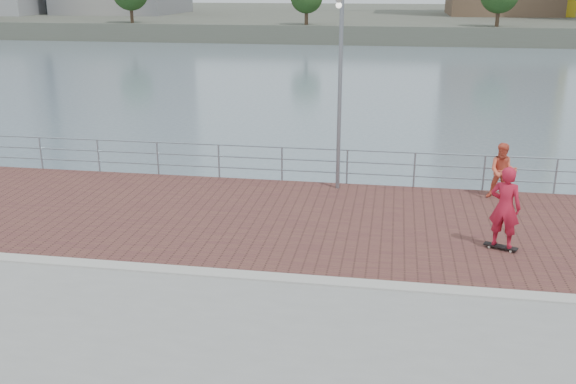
% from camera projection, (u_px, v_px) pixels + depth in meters
% --- Properties ---
extents(water, '(400.00, 400.00, 0.00)m').
position_uv_depth(water, '(273.00, 360.00, 14.27)').
color(water, slate).
rests_on(water, ground).
extents(brick_lane, '(40.00, 6.80, 0.02)m').
position_uv_depth(brick_lane, '(298.00, 220.00, 17.02)').
color(brick_lane, brown).
rests_on(brick_lane, seawall).
extents(curb, '(40.00, 0.40, 0.06)m').
position_uv_depth(curb, '(273.00, 277.00, 13.64)').
color(curb, '#B7B5AD').
rests_on(curb, seawall).
extents(far_shore, '(320.00, 95.00, 2.50)m').
position_uv_depth(far_shore, '(387.00, 18.00, 128.70)').
color(far_shore, '#4C5142').
rests_on(far_shore, ground).
extents(guardrail, '(39.06, 0.06, 1.13)m').
position_uv_depth(guardrail, '(314.00, 161.00, 20.00)').
color(guardrail, '#8C9EA8').
rests_on(guardrail, brick_lane).
extents(street_lamp, '(0.44, 1.29, 6.07)m').
position_uv_depth(street_lamp, '(340.00, 46.00, 17.86)').
color(street_lamp, gray).
rests_on(street_lamp, brick_lane).
extents(skateboard, '(0.79, 0.48, 0.09)m').
position_uv_depth(skateboard, '(501.00, 246.00, 15.09)').
color(skateboard, black).
rests_on(skateboard, brick_lane).
extents(skateboarder, '(0.83, 0.70, 1.94)m').
position_uv_depth(skateboarder, '(505.00, 207.00, 14.78)').
color(skateboarder, red).
rests_on(skateboarder, skateboard).
extents(bystander, '(0.88, 0.73, 1.65)m').
position_uv_depth(bystander, '(503.00, 171.00, 18.41)').
color(bystander, '#F06446').
rests_on(bystander, brick_lane).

